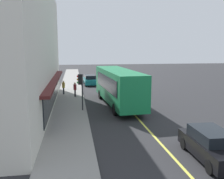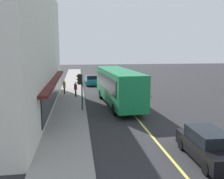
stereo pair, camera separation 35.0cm
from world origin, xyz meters
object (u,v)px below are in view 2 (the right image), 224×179
(car_black, at_px, (208,146))
(car_white, at_px, (134,87))
(pedestrian_waiting, at_px, (76,88))
(pedestrian_mid_block, at_px, (64,86))
(car_teal, at_px, (91,80))
(traffic_light, at_px, (80,83))
(bus, at_px, (118,85))

(car_black, relative_size, car_white, 1.00)
(pedestrian_waiting, bearing_deg, car_white, -71.84)
(car_white, relative_size, pedestrian_mid_block, 2.68)
(car_teal, relative_size, pedestrian_waiting, 2.70)
(pedestrian_mid_block, bearing_deg, car_teal, -24.21)
(car_teal, xyz_separation_m, pedestrian_mid_block, (-8.16, 3.67, 0.37))
(car_white, xyz_separation_m, pedestrian_waiting, (-2.37, 7.24, 0.37))
(pedestrian_waiting, bearing_deg, traffic_light, -175.85)
(bus, xyz_separation_m, pedestrian_waiting, (4.31, 4.14, -0.87))
(car_teal, relative_size, car_black, 1.00)
(bus, relative_size, car_black, 2.60)
(pedestrian_waiting, relative_size, pedestrian_mid_block, 1.00)
(traffic_light, height_order, car_black, traffic_light)
(car_teal, xyz_separation_m, car_black, (-26.72, -4.39, 0.00))
(car_black, bearing_deg, car_teal, 9.32)
(car_teal, bearing_deg, bus, -172.73)
(bus, height_order, traffic_light, bus)
(car_teal, height_order, pedestrian_waiting, pedestrian_waiting)
(bus, relative_size, car_white, 2.60)
(car_white, bearing_deg, pedestrian_waiting, 108.16)
(pedestrian_waiting, distance_m, pedestrian_mid_block, 2.17)
(traffic_light, xyz_separation_m, pedestrian_waiting, (6.34, 0.46, -1.42))
(car_teal, distance_m, pedestrian_mid_block, 8.95)
(traffic_light, height_order, pedestrian_waiting, traffic_light)
(traffic_light, xyz_separation_m, car_white, (8.71, -6.78, -1.79))
(car_black, height_order, pedestrian_mid_block, pedestrian_mid_block)
(bus, bearing_deg, pedestrian_mid_block, 42.28)
(car_black, bearing_deg, traffic_light, 30.74)
(bus, height_order, pedestrian_mid_block, bus)
(car_black, relative_size, pedestrian_waiting, 2.69)
(pedestrian_waiting, bearing_deg, pedestrian_mid_block, 38.01)
(bus, height_order, car_white, bus)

